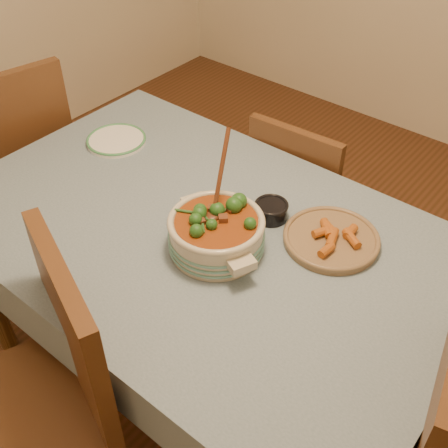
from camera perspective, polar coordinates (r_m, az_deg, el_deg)
name	(u,v)px	position (r m, az deg, el deg)	size (l,w,h in m)	color
floor	(206,369)	(2.35, -1.88, -14.55)	(4.50, 4.50, 0.00)	#462914
dining_table	(201,251)	(1.85, -2.32, -2.71)	(1.68, 1.08, 0.76)	brown
stew_casserole	(216,231)	(1.67, -0.79, -0.70)	(0.37, 0.37, 0.34)	beige
white_plate	(116,140)	(2.23, -10.88, 8.38)	(0.27, 0.27, 0.02)	white
condiment_bowl	(271,210)	(1.81, 4.81, 1.45)	(0.11, 0.11, 0.06)	black
fried_plate	(331,237)	(1.76, 10.86, -1.35)	(0.33, 0.33, 0.05)	#866A4A
chair_far	(301,195)	(2.40, 7.86, 2.99)	(0.42, 0.42, 0.85)	brown
chair_near	(44,392)	(1.69, -17.85, -15.94)	(0.61, 0.61, 1.01)	brown
chair_left	(15,157)	(2.62, -20.47, 6.41)	(0.55, 0.55, 0.99)	brown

